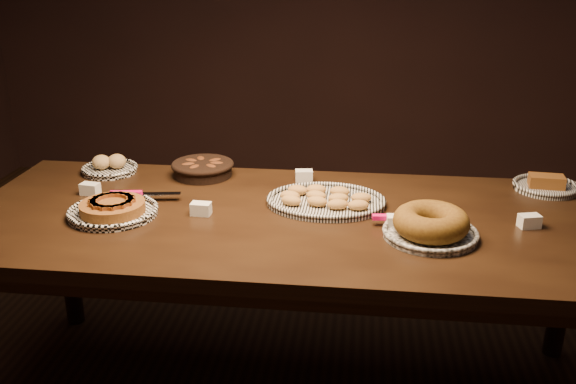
# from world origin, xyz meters

# --- Properties ---
(buffet_table) EXTENTS (2.40, 1.00, 0.75)m
(buffet_table) POSITION_xyz_m (0.00, 0.00, 0.68)
(buffet_table) COLOR black
(buffet_table) RESTS_ON ground
(apple_tart_plate) EXTENTS (0.36, 0.35, 0.06)m
(apple_tart_plate) POSITION_xyz_m (-0.65, -0.07, 0.77)
(apple_tart_plate) COLOR white
(apple_tart_plate) RESTS_ON buffet_table
(madeleine_platter) EXTENTS (0.44, 0.36, 0.05)m
(madeleine_platter) POSITION_xyz_m (0.10, 0.12, 0.77)
(madeleine_platter) COLOR black
(madeleine_platter) RESTS_ON buffet_table
(bundt_cake_plate) EXTENTS (0.35, 0.31, 0.10)m
(bundt_cake_plate) POSITION_xyz_m (0.46, -0.13, 0.79)
(bundt_cake_plate) COLOR black
(bundt_cake_plate) RESTS_ON buffet_table
(croissant_basket) EXTENTS (0.30, 0.30, 0.07)m
(croissant_basket) POSITION_xyz_m (-0.43, 0.38, 0.79)
(croissant_basket) COLOR black
(croissant_basket) RESTS_ON buffet_table
(bread_roll_plate) EXTENTS (0.23, 0.23, 0.07)m
(bread_roll_plate) POSITION_xyz_m (-0.84, 0.38, 0.77)
(bread_roll_plate) COLOR white
(bread_roll_plate) RESTS_ON buffet_table
(loaf_plate) EXTENTS (0.25, 0.25, 0.06)m
(loaf_plate) POSITION_xyz_m (0.95, 0.38, 0.77)
(loaf_plate) COLOR black
(loaf_plate) RESTS_ON buffet_table
(tent_cards) EXTENTS (1.69, 0.49, 0.04)m
(tent_cards) POSITION_xyz_m (-0.00, 0.08, 0.77)
(tent_cards) COLOR white
(tent_cards) RESTS_ON buffet_table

